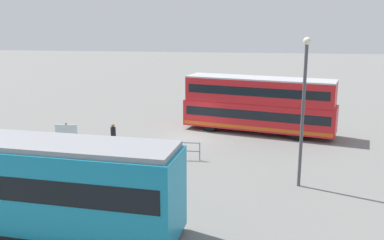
{
  "coord_description": "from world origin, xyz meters",
  "views": [
    {
      "loc": [
        -4.22,
        28.56,
        8.01
      ],
      "look_at": [
        -0.79,
        4.75,
        2.38
      ],
      "focal_mm": 40.22,
      "sensor_mm": 36.0,
      "label": 1
    }
  ],
  "objects": [
    {
      "name": "street_lamp",
      "position": [
        -6.59,
        8.07,
        4.21
      ],
      "size": [
        0.36,
        0.36,
        7.24
      ],
      "color": "#4C4C51",
      "rests_on": "ground"
    },
    {
      "name": "pedestrian_railing",
      "position": [
        1.77,
        4.97,
        0.73
      ],
      "size": [
        6.12,
        0.3,
        1.08
      ],
      "color": "gray",
      "rests_on": "ground"
    },
    {
      "name": "ground_plane",
      "position": [
        0.0,
        0.0,
        0.0
      ],
      "size": [
        160.0,
        160.0,
        0.0
      ],
      "primitive_type": "plane",
      "color": "slate"
    },
    {
      "name": "pedestrian_near_railing",
      "position": [
        4.38,
        3.53,
        0.97
      ],
      "size": [
        0.37,
        0.37,
        1.68
      ],
      "color": "black",
      "rests_on": "ground"
    },
    {
      "name": "double_decker_bus",
      "position": [
        -4.64,
        -2.07,
        2.05
      ],
      "size": [
        11.07,
        4.97,
        4.01
      ],
      "color": "red",
      "rests_on": "ground"
    },
    {
      "name": "tram_yellow",
      "position": [
        4.83,
        14.02,
        1.88
      ],
      "size": [
        13.28,
        3.66,
        3.63
      ],
      "color": "teal",
      "rests_on": "ground"
    },
    {
      "name": "info_sign",
      "position": [
        6.34,
        5.96,
        1.58
      ],
      "size": [
        1.29,
        0.16,
        2.25
      ],
      "color": "slate",
      "rests_on": "ground"
    }
  ]
}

